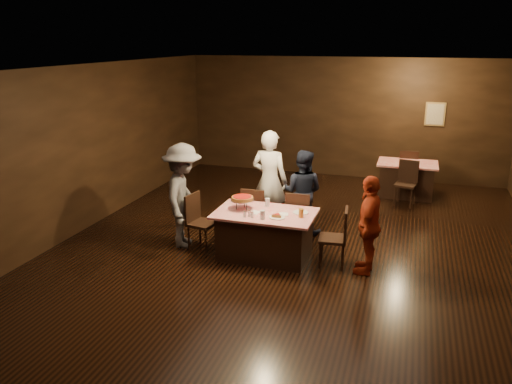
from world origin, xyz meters
TOP-DOWN VIEW (x-y plane):
  - room at (0.00, 0.01)m, footprint 10.00×10.04m
  - main_table at (-0.42, -0.45)m, footprint 1.60×1.00m
  - back_table at (1.68, 3.70)m, footprint 1.30×0.90m
  - chair_far_left at (-0.82, 0.30)m, footprint 0.43×0.43m
  - chair_far_right at (-0.02, 0.30)m, footprint 0.42×0.42m
  - chair_end_left at (-1.52, -0.45)m, footprint 0.49×0.49m
  - chair_end_right at (0.68, -0.45)m, footprint 0.46×0.46m
  - chair_back_near at (1.68, 3.00)m, footprint 0.49×0.49m
  - chair_back_far at (1.68, 4.30)m, footprint 0.45×0.45m
  - diner_white_jacket at (-0.70, 0.78)m, footprint 0.73×0.52m
  - diner_navy_hoodie at (-0.09, 0.83)m, footprint 0.79×0.64m
  - diner_grey_knit at (-1.87, -0.40)m, footprint 0.93×1.28m
  - diner_red_shirt at (1.23, -0.50)m, footprint 0.41×0.91m
  - pizza_stand at (-0.82, -0.40)m, footprint 0.38×0.38m
  - plate_with_slice at (-0.17, -0.63)m, footprint 0.25×0.25m
  - plate_empty at (0.13, -0.30)m, footprint 0.25×0.25m
  - glass_front_left at (-0.37, -0.75)m, footprint 0.08×0.08m
  - glass_amber at (0.18, -0.50)m, footprint 0.08×0.08m
  - glass_back at (-0.47, -0.15)m, footprint 0.08×0.08m
  - condiments at (-0.60, -0.73)m, footprint 0.17×0.10m
  - napkin_center at (-0.12, -0.45)m, footprint 0.19×0.19m
  - napkin_left at (-0.57, -0.50)m, footprint 0.21×0.21m

SIDE VIEW (x-z plane):
  - main_table at x=-0.42m, z-range 0.00..0.77m
  - back_table at x=1.68m, z-range 0.00..0.77m
  - chair_far_left at x=-0.82m, z-range 0.00..0.95m
  - chair_far_right at x=-0.02m, z-range 0.00..0.95m
  - chair_end_left at x=-1.52m, z-range 0.00..0.95m
  - chair_end_right at x=0.68m, z-range 0.00..0.95m
  - chair_back_near at x=1.68m, z-range 0.00..0.95m
  - chair_back_far at x=1.68m, z-range 0.00..0.95m
  - diner_red_shirt at x=1.23m, z-range 0.00..1.53m
  - diner_navy_hoodie at x=-0.09m, z-range 0.00..1.54m
  - napkin_center at x=-0.12m, z-range 0.77..0.78m
  - napkin_left at x=-0.57m, z-range 0.77..0.78m
  - plate_empty at x=0.13m, z-range 0.77..0.78m
  - plate_with_slice at x=-0.17m, z-range 0.76..0.83m
  - condiments at x=-0.60m, z-range 0.77..0.87m
  - glass_front_left at x=-0.37m, z-range 0.77..0.91m
  - glass_amber at x=0.18m, z-range 0.77..0.91m
  - glass_back at x=-0.47m, z-range 0.77..0.91m
  - diner_grey_knit at x=-1.87m, z-range 0.00..1.79m
  - diner_white_jacket at x=-0.70m, z-range 0.00..1.88m
  - pizza_stand at x=-0.82m, z-range 0.84..1.06m
  - room at x=0.00m, z-range 0.63..3.65m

